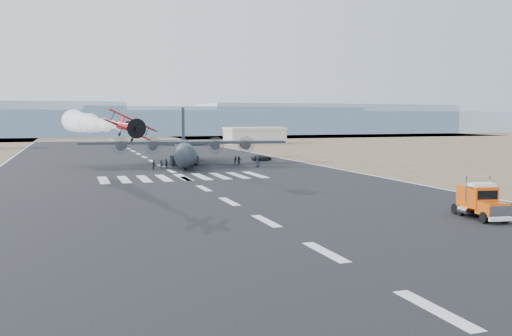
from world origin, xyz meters
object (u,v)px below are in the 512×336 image
crew_e (257,162)px  crew_g (161,164)px  crew_f (239,161)px  aerobatic_biplane (128,126)px  transport_aircraft (184,150)px  crew_h (236,160)px  crew_b (154,165)px  crew_c (177,162)px  semi_truck (480,201)px  crew_a (166,163)px  hangar_right (254,135)px  crew_d (173,162)px  support_vehicle (262,158)px

crew_e → crew_g: size_ratio=1.09×
crew_f → aerobatic_biplane: bearing=-75.4°
transport_aircraft → crew_h: 10.48m
transport_aircraft → aerobatic_biplane: bearing=-97.8°
crew_b → crew_c: bearing=-54.7°
crew_f → crew_g: crew_f is taller
aerobatic_biplane → transport_aircraft: bearing=63.5°
aerobatic_biplane → crew_f: (25.57, 42.47, -7.56)m
crew_h → semi_truck: bearing=-166.7°
crew_a → crew_h: size_ratio=1.11×
crew_a → crew_f: crew_a is taller
crew_c → transport_aircraft: bearing=-94.2°
crew_f → hangar_right: bearing=114.8°
hangar_right → crew_d: bearing=-118.4°
aerobatic_biplane → crew_g: size_ratio=3.28×
transport_aircraft → support_vehicle: transport_aircraft is taller
crew_b → crew_h: crew_b is taller
crew_a → crew_c: bearing=13.4°
semi_truck → crew_d: 64.13m
crew_a → crew_f: (14.76, 2.37, -0.03)m
aerobatic_biplane → crew_d: size_ratio=3.28×
crew_d → crew_c: bearing=-93.3°
crew_b → crew_c: size_ratio=1.12×
crew_f → crew_c: bearing=-140.9°
crew_d → crew_h: 12.98m
crew_d → semi_truck: bearing=134.5°
support_vehicle → crew_c: size_ratio=2.86×
transport_aircraft → crew_d: size_ratio=23.69×
crew_g → crew_h: 16.42m
crew_h → crew_a: bearing=114.6°
crew_d → crew_f: bearing=-151.1°
aerobatic_biplane → crew_c: aerobatic_biplane is taller
transport_aircraft → crew_g: size_ratio=23.71×
aerobatic_biplane → crew_g: 41.09m
hangar_right → crew_h: (-31.22, -79.71, -2.22)m
crew_b → crew_f: (17.46, 5.32, -0.03)m
crew_b → crew_f: size_ratio=1.03×
crew_b → crew_e: bearing=-109.1°
crew_b → crew_d: 6.91m
crew_d → crew_f: crew_f is taller
aerobatic_biplane → support_vehicle: size_ratio=1.23×
hangar_right → crew_b: (-48.53, -86.68, -2.13)m
hangar_right → crew_f: size_ratio=12.05×
crew_b → crew_f: 18.25m
crew_g → crew_h: crew_g is taller
crew_b → crew_a: bearing=-58.7°
crew_b → crew_d: crew_b is taller
hangar_right → crew_e: size_ratio=11.20×
crew_e → crew_h: size_ratio=1.16×
crew_e → aerobatic_biplane: bearing=97.5°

